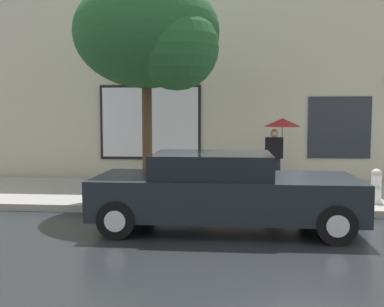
% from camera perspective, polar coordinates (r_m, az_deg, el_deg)
% --- Properties ---
extents(ground_plane, '(60.00, 60.00, 0.00)m').
position_cam_1_polar(ground_plane, '(8.19, 12.20, -9.57)').
color(ground_plane, black).
extents(sidewalk, '(20.00, 4.00, 0.15)m').
position_cam_1_polar(sidewalk, '(11.09, 10.35, -5.36)').
color(sidewalk, gray).
rests_on(sidewalk, ground).
extents(building_facade, '(20.00, 0.67, 7.00)m').
position_cam_1_polar(building_facade, '(13.48, 9.49, 10.97)').
color(building_facade, beige).
rests_on(building_facade, ground).
extents(parked_car, '(4.64, 1.95, 1.37)m').
position_cam_1_polar(parked_car, '(7.94, 4.00, -4.83)').
color(parked_car, black).
rests_on(parked_car, ground).
extents(fire_hydrant, '(0.30, 0.44, 0.74)m').
position_cam_1_polar(fire_hydrant, '(10.40, 22.78, -3.90)').
color(fire_hydrant, white).
rests_on(fire_hydrant, sidewalk).
extents(pedestrian_with_umbrella, '(0.98, 0.98, 1.83)m').
position_cam_1_polar(pedestrian_with_umbrella, '(11.68, 11.32, 2.71)').
color(pedestrian_with_umbrella, black).
rests_on(pedestrian_with_umbrella, sidewalk).
extents(street_tree, '(3.29, 2.80, 4.98)m').
position_cam_1_polar(street_tree, '(10.14, -5.17, 14.91)').
color(street_tree, '#4C3823').
rests_on(street_tree, sidewalk).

